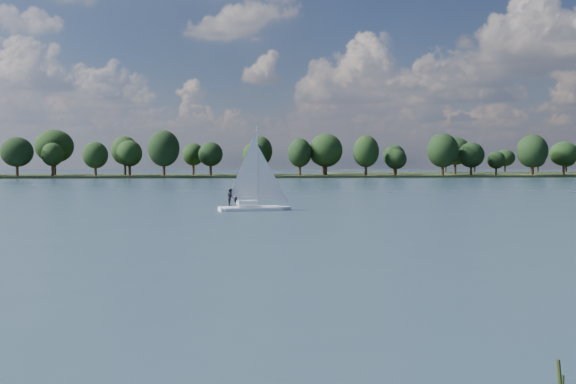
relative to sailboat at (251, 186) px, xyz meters
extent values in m
plane|color=#233342|center=(-9.75, 47.13, -2.62)|extent=(700.00, 700.00, 0.00)
cube|color=black|center=(-9.75, 159.13, -2.62)|extent=(660.00, 40.00, 1.50)
cube|color=black|center=(150.25, 207.13, -2.62)|extent=(220.00, 30.00, 1.40)
cube|color=white|center=(0.10, 0.00, -2.62)|extent=(7.39, 3.49, 0.84)
cube|color=white|center=(0.10, 0.00, -1.78)|extent=(2.32, 1.68, 0.52)
cylinder|color=#B8B7BF|center=(0.10, 0.00, 2.15)|extent=(0.13, 0.13, 8.39)
imported|color=black|center=(-1.60, 0.40, -1.16)|extent=(0.48, 0.69, 1.81)
imported|color=black|center=(-2.14, -0.31, -1.16)|extent=(0.75, 0.93, 1.81)
camera|label=1|loc=(-1.66, -68.29, 2.54)|focal=40.00mm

